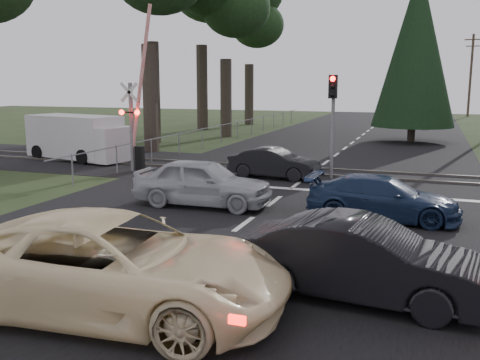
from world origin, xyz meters
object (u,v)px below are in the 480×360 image
at_px(dark_car_far, 274,163).
at_px(utility_pole_far, 471,74).
at_px(crossing_signal, 136,124).
at_px(cream_coupe, 113,265).
at_px(silver_car, 203,183).
at_px(blue_sedan, 383,198).
at_px(traffic_signal_center, 333,109).
at_px(dark_hatchback, 362,260).
at_px(white_van, 81,138).

bearing_deg(dark_car_far, utility_pole_far, -6.51).
distance_m(utility_pole_far, dark_car_far, 46.06).
relative_size(crossing_signal, cream_coupe, 1.17).
bearing_deg(silver_car, blue_sedan, -89.78).
height_order(traffic_signal_center, silver_car, traffic_signal_center).
bearing_deg(dark_hatchback, crossing_signal, 50.43).
height_order(traffic_signal_center, blue_sedan, traffic_signal_center).
bearing_deg(blue_sedan, traffic_signal_center, 24.57).
distance_m(cream_coupe, white_van, 18.74).
relative_size(utility_pole_far, blue_sedan, 2.13).
bearing_deg(crossing_signal, dark_car_far, 3.55).
distance_m(crossing_signal, white_van, 4.87).
xyz_separation_m(dark_hatchback, silver_car, (-5.60, 5.80, 0.01)).
bearing_deg(white_van, traffic_signal_center, 7.73).
height_order(crossing_signal, dark_car_far, crossing_signal).
relative_size(cream_coupe, white_van, 1.01).
xyz_separation_m(utility_pole_far, blue_sedan, (-5.00, -50.18, -4.11)).
bearing_deg(dark_car_far, dark_hatchback, -151.09).
xyz_separation_m(crossing_signal, silver_car, (5.33, -5.10, -1.32)).
height_order(utility_pole_far, silver_car, utility_pole_far).
xyz_separation_m(traffic_signal_center, dark_car_far, (-2.19, -0.51, -2.20)).
height_order(blue_sedan, dark_car_far, blue_sedan).
relative_size(traffic_signal_center, dark_hatchback, 0.93).
xyz_separation_m(dark_car_far, white_van, (-10.42, 1.63, 0.51)).
bearing_deg(crossing_signal, silver_car, -43.76).
distance_m(traffic_signal_center, cream_coupe, 13.94).
bearing_deg(utility_pole_far, white_van, -114.96).
bearing_deg(blue_sedan, dark_hatchback, -177.16).
bearing_deg(silver_car, utility_pole_far, -12.96).
xyz_separation_m(crossing_signal, blue_sedan, (10.78, -4.97, -1.44)).
bearing_deg(dark_hatchback, cream_coupe, 122.32).
bearing_deg(silver_car, white_van, 52.42).
xyz_separation_m(crossing_signal, dark_hatchback, (10.93, -10.90, -1.33)).
bearing_deg(blue_sedan, white_van, 66.66).
xyz_separation_m(cream_coupe, dark_hatchback, (3.85, 1.96, -0.10)).
height_order(cream_coupe, dark_hatchback, cream_coupe).
xyz_separation_m(traffic_signal_center, cream_coupe, (-1.20, -13.75, -1.98)).
xyz_separation_m(cream_coupe, silver_car, (-1.74, 7.75, -0.09)).
relative_size(utility_pole_far, silver_car, 2.07).
xyz_separation_m(silver_car, blue_sedan, (5.45, 0.14, -0.13)).
bearing_deg(cream_coupe, white_van, 32.84).
xyz_separation_m(crossing_signal, dark_car_far, (6.09, 0.38, -1.45)).
bearing_deg(utility_pole_far, cream_coupe, -98.52).
distance_m(dark_hatchback, silver_car, 8.06).
relative_size(crossing_signal, blue_sedan, 1.65).
relative_size(cream_coupe, dark_car_far, 1.63).
distance_m(cream_coupe, dark_hatchback, 4.32).
distance_m(dark_hatchback, white_van, 19.99).
bearing_deg(blue_sedan, dark_car_far, 42.71).
distance_m(utility_pole_far, white_van, 47.79).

